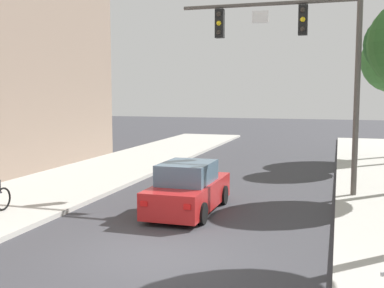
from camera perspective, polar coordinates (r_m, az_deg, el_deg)
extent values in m
plane|color=#38383D|center=(11.49, -4.49, -13.01)|extent=(120.00, 120.00, 0.00)
cylinder|color=#514C47|center=(17.68, 19.11, 6.25)|extent=(0.20, 0.20, 7.50)
cylinder|color=#514C47|center=(18.14, 9.01, 16.19)|extent=(6.33, 0.14, 0.14)
cube|color=black|center=(17.90, 13.12, 14.21)|extent=(0.32, 0.28, 1.05)
sphere|color=#2D2823|center=(17.80, 13.11, 15.33)|extent=(0.18, 0.18, 0.18)
sphere|color=yellow|center=(17.75, 13.08, 14.28)|extent=(0.18, 0.18, 0.18)
sphere|color=#2D2823|center=(17.71, 13.06, 13.23)|extent=(0.18, 0.18, 0.18)
cube|color=black|center=(18.37, 3.33, 14.15)|extent=(0.32, 0.28, 1.05)
sphere|color=#2D2823|center=(18.28, 3.22, 15.23)|extent=(0.18, 0.18, 0.18)
sphere|color=yellow|center=(18.23, 3.21, 14.21)|extent=(0.18, 0.18, 0.18)
sphere|color=#2D2823|center=(18.19, 3.21, 13.18)|extent=(0.18, 0.18, 0.18)
cube|color=white|center=(18.08, 8.16, 14.79)|extent=(0.60, 0.03, 0.44)
cube|color=#B21E1E|center=(15.22, -0.40, -6.01)|extent=(1.72, 4.21, 0.80)
cube|color=slate|center=(14.94, -0.58, -3.43)|extent=(1.51, 2.01, 0.64)
cylinder|color=black|center=(16.73, -1.67, -5.74)|extent=(0.22, 0.64, 0.64)
cylinder|color=black|center=(16.28, 3.74, -6.08)|extent=(0.22, 0.64, 0.64)
cylinder|color=black|center=(14.36, -5.10, -7.77)|extent=(0.22, 0.64, 0.64)
cylinder|color=black|center=(13.83, 1.15, -8.28)|extent=(0.22, 0.64, 0.64)
cube|color=red|center=(13.47, -5.79, -7.12)|extent=(0.20, 0.04, 0.14)
cube|color=red|center=(13.04, -0.58, -7.54)|extent=(0.20, 0.04, 0.14)
torus|color=black|center=(15.89, -21.63, -6.12)|extent=(0.07, 0.72, 0.72)
cylinder|color=black|center=(15.72, -21.93, -4.69)|extent=(0.04, 0.04, 0.40)
cylinder|color=#B2B2B7|center=(9.73, 21.94, -14.22)|extent=(0.12, 0.09, 0.09)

